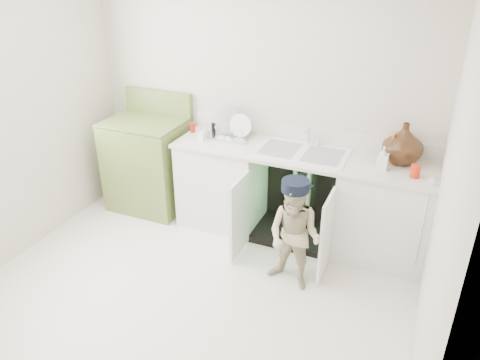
% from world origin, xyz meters
% --- Properties ---
extents(ground, '(3.50, 3.50, 0.00)m').
position_xyz_m(ground, '(0.00, 0.00, 0.00)').
color(ground, silver).
rests_on(ground, ground).
extents(room_shell, '(6.00, 5.50, 1.26)m').
position_xyz_m(room_shell, '(0.00, 0.00, 1.25)').
color(room_shell, beige).
rests_on(room_shell, ground).
extents(counter_run, '(2.44, 1.02, 1.26)m').
position_xyz_m(counter_run, '(0.59, 1.21, 0.48)').
color(counter_run, white).
rests_on(counter_run, ground).
extents(avocado_stove, '(0.80, 0.65, 1.23)m').
position_xyz_m(avocado_stove, '(-1.13, 1.18, 0.51)').
color(avocado_stove, olive).
rests_on(avocado_stove, ground).
extents(repair_worker, '(0.53, 0.62, 0.98)m').
position_xyz_m(repair_worker, '(0.74, 0.47, 0.49)').
color(repair_worker, beige).
rests_on(repair_worker, ground).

